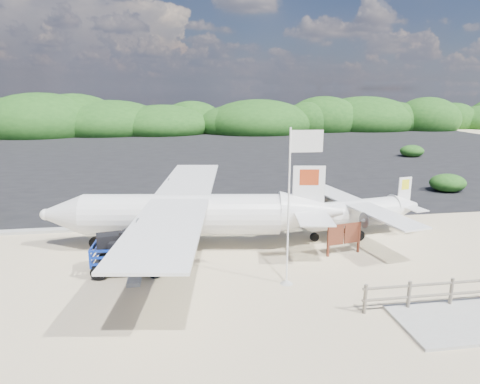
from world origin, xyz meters
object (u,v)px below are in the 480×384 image
object	(u,v)px
flagpole	(286,283)
crew_a	(172,233)
signboard	(343,254)
aircraft_small	(124,154)
crew_c	(319,204)
aircraft_large	(324,171)
crew_b	(233,212)
baggage_cart	(130,272)

from	to	relation	value
flagpole	crew_a	bearing A→B (deg)	139.97
signboard	aircraft_small	xyz separation A→B (m)	(-12.72, 31.81, 0.00)
signboard	crew_c	bearing A→B (deg)	73.45
crew_a	aircraft_small	distance (m)	31.23
flagpole	aircraft_large	bearing A→B (deg)	67.00
crew_a	aircraft_small	bearing A→B (deg)	-73.72
flagpole	signboard	world-z (taller)	flagpole
signboard	crew_b	size ratio (longest dim) A/B	0.92
signboard	crew_b	bearing A→B (deg)	125.57
flagpole	crew_c	distance (m)	7.99
baggage_cart	aircraft_large	size ratio (longest dim) A/B	0.18
crew_c	aircraft_small	bearing A→B (deg)	-56.92
signboard	crew_c	xyz separation A→B (m)	(0.45, 4.63, 0.98)
baggage_cart	flagpole	world-z (taller)	flagpole
signboard	aircraft_large	distance (m)	19.54
baggage_cart	crew_c	xyz separation A→B (m)	(9.45, 5.15, 0.98)
crew_c	crew_a	bearing A→B (deg)	31.86
crew_a	aircraft_large	distance (m)	21.97
crew_c	crew_b	bearing A→B (deg)	14.40
crew_a	flagpole	bearing A→B (deg)	146.29
baggage_cart	signboard	world-z (taller)	baggage_cart
baggage_cart	crew_b	distance (m)	6.64
signboard	crew_c	distance (m)	4.76
crew_b	aircraft_large	world-z (taller)	aircraft_large
flagpole	aircraft_small	world-z (taller)	flagpole
baggage_cart	crew_a	distance (m)	2.51
signboard	flagpole	bearing A→B (deg)	-153.60
crew_a	aircraft_large	world-z (taller)	aircraft_large
baggage_cart	aircraft_small	distance (m)	32.55
flagpole	aircraft_large	size ratio (longest dim) A/B	0.36
signboard	crew_c	size ratio (longest dim) A/B	0.88
crew_c	aircraft_small	size ratio (longest dim) A/B	0.27
signboard	crew_a	distance (m)	7.47
flagpole	aircraft_large	distance (m)	22.91
crew_a	crew_c	distance (m)	8.56
crew_b	aircraft_large	distance (m)	17.77
baggage_cart	aircraft_small	xyz separation A→B (m)	(-3.72, 32.33, 0.00)
baggage_cart	aircraft_large	world-z (taller)	aircraft_large
crew_b	signboard	bearing A→B (deg)	156.06
signboard	crew_a	world-z (taller)	crew_a
crew_c	aircraft_large	bearing A→B (deg)	-103.56
signboard	aircraft_large	size ratio (longest dim) A/B	0.11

